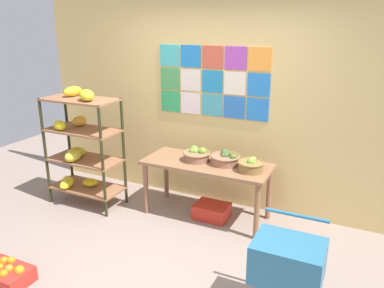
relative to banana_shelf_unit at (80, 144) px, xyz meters
name	(u,v)px	position (x,y,z in m)	size (l,w,h in m)	color
ground	(155,264)	(1.56, -0.79, -0.81)	(9.21, 9.21, 0.00)	gray
back_wall_with_art	(219,90)	(1.56, 0.84, 0.68)	(5.12, 0.07, 2.98)	#DEBD72
banana_shelf_unit	(80,144)	(0.00, 0.00, 0.00)	(0.95, 0.53, 1.54)	#292B15
display_table	(207,170)	(1.61, 0.36, -0.20)	(1.53, 0.64, 0.70)	#885F3F
fruit_basket_back_right	(197,155)	(1.47, 0.38, -0.04)	(0.33, 0.33, 0.16)	#8C6248
fruit_basket_back_left	(251,165)	(2.16, 0.32, -0.04)	(0.30, 0.30, 0.16)	olive
fruit_basket_right	(226,158)	(1.83, 0.42, -0.04)	(0.36, 0.36, 0.16)	#916249
produce_crate_under_table	(212,211)	(1.70, 0.33, -0.72)	(0.41, 0.31, 0.18)	red
orange_crate_foreground	(5,273)	(0.44, -1.61, -0.72)	(0.48, 0.30, 0.20)	red
shopping_cart	(288,265)	(2.87, -0.95, -0.32)	(0.54, 0.45, 0.83)	black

